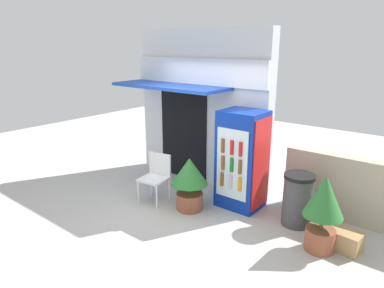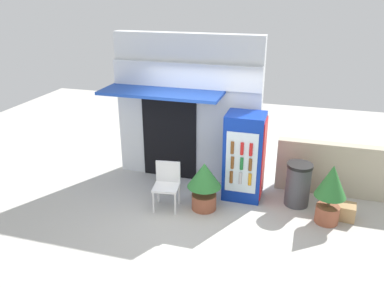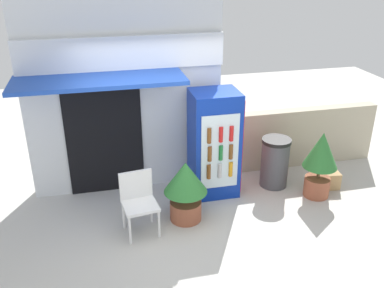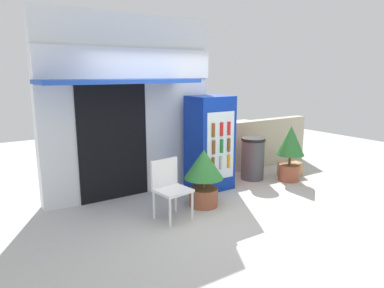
% 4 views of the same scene
% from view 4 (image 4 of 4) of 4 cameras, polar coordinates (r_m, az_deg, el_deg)
% --- Properties ---
extents(ground, '(16.00, 16.00, 0.00)m').
position_cam_4_polar(ground, '(5.41, 2.17, -11.66)').
color(ground, beige).
extents(storefront_building, '(3.12, 1.14, 3.10)m').
position_cam_4_polar(storefront_building, '(6.13, -10.39, 6.28)').
color(storefront_building, silver).
rests_on(storefront_building, ground).
extents(drink_cooler, '(0.76, 0.70, 1.73)m').
position_cam_4_polar(drink_cooler, '(6.42, 3.01, 0.19)').
color(drink_cooler, '#0C2D9E').
rests_on(drink_cooler, ground).
extents(plastic_chair, '(0.52, 0.50, 0.88)m').
position_cam_4_polar(plastic_chair, '(5.17, -3.77, -6.68)').
color(plastic_chair, white).
rests_on(plastic_chair, ground).
extents(potted_plant_near_shop, '(0.64, 0.64, 0.94)m').
position_cam_4_polar(potted_plant_near_shop, '(5.60, 1.94, -4.72)').
color(potted_plant_near_shop, '#995138').
rests_on(potted_plant_near_shop, ground).
extents(potted_plant_curbside, '(0.55, 0.55, 1.12)m').
position_cam_4_polar(potted_plant_curbside, '(7.16, 15.88, -0.68)').
color(potted_plant_curbside, '#995138').
rests_on(potted_plant_curbside, ground).
extents(trash_bin, '(0.49, 0.49, 0.86)m').
position_cam_4_polar(trash_bin, '(7.16, 9.95, -2.34)').
color(trash_bin, '#47474C').
rests_on(trash_bin, ground).
extents(stone_boundary_wall, '(2.68, 0.23, 1.08)m').
position_cam_4_polar(stone_boundary_wall, '(8.18, 11.32, 0.17)').
color(stone_boundary_wall, '#B7AD93').
rests_on(stone_boundary_wall, ground).
extents(cardboard_box, '(0.46, 0.36, 0.29)m').
position_cam_4_polar(cardboard_box, '(7.63, 15.79, -3.96)').
color(cardboard_box, tan).
rests_on(cardboard_box, ground).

